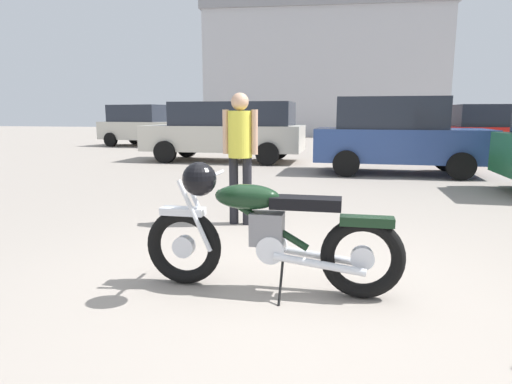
# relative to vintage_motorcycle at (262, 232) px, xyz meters

# --- Properties ---
(ground_plane) EXTENTS (80.00, 80.00, 0.00)m
(ground_plane) POSITION_rel_vintage_motorcycle_xyz_m (0.28, -0.03, -0.49)
(ground_plane) COLOR gray
(vintage_motorcycle) EXTENTS (2.08, 0.74, 1.07)m
(vintage_motorcycle) POSITION_rel_vintage_motorcycle_xyz_m (0.00, 0.00, 0.00)
(vintage_motorcycle) COLOR black
(vintage_motorcycle) RESTS_ON ground_plane
(bystander) EXTENTS (0.46, 0.30, 1.66)m
(bystander) POSITION_rel_vintage_motorcycle_xyz_m (-0.71, 2.07, 0.53)
(bystander) COLOR black
(bystander) RESTS_ON ground_plane
(pale_sedan_back) EXTENTS (4.30, 2.12, 1.67)m
(pale_sedan_back) POSITION_rel_vintage_motorcycle_xyz_m (4.61, 11.07, 0.34)
(pale_sedan_back) COLOR black
(pale_sedan_back) RESTS_ON ground_plane
(dark_sedan_left) EXTENTS (3.91, 1.85, 1.78)m
(dark_sedan_left) POSITION_rel_vintage_motorcycle_xyz_m (1.67, 7.56, 0.43)
(dark_sedan_left) COLOR black
(dark_sedan_left) RESTS_ON ground_plane
(silver_sedan_mid) EXTENTS (4.71, 1.98, 1.74)m
(silver_sedan_mid) POSITION_rel_vintage_motorcycle_xyz_m (-2.98, 9.37, 0.45)
(silver_sedan_mid) COLOR black
(silver_sedan_mid) RESTS_ON ground_plane
(white_estate_far) EXTENTS (4.13, 2.34, 1.78)m
(white_estate_far) POSITION_rel_vintage_motorcycle_xyz_m (-8.29, 14.56, 0.43)
(white_estate_far) COLOR black
(white_estate_far) RESTS_ON ground_plane
(industrial_building) EXTENTS (16.13, 12.52, 17.25)m
(industrial_building) POSITION_rel_vintage_motorcycle_xyz_m (-1.64, 29.60, 3.68)
(industrial_building) COLOR #B2B2B7
(industrial_building) RESTS_ON ground_plane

